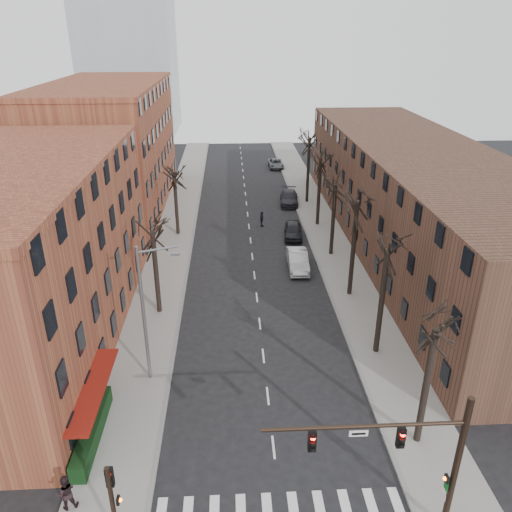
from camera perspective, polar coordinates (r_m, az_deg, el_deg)
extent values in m
cube|color=gray|center=(54.56, -9.20, 2.89)|extent=(4.00, 90.00, 0.15)
cube|color=gray|center=(55.12, 7.58, 3.23)|extent=(4.00, 90.00, 0.15)
cube|color=brown|center=(36.32, -25.52, -0.52)|extent=(12.00, 26.00, 12.00)
cube|color=brown|center=(62.45, -16.31, 11.65)|extent=(12.00, 28.00, 14.00)
cube|color=#513225|center=(51.10, 17.79, 6.39)|extent=(12.00, 50.00, 10.00)
cube|color=maroon|center=(30.21, -17.38, -18.08)|extent=(1.20, 7.00, 0.15)
cube|color=black|center=(29.10, -18.21, -18.44)|extent=(0.80, 6.00, 1.00)
cylinder|color=black|center=(23.57, 21.88, -21.53)|extent=(0.28, 0.28, 7.20)
cylinder|color=black|center=(20.67, 12.29, -18.48)|extent=(8.00, 0.16, 0.16)
cube|color=black|center=(21.51, 16.22, -19.30)|extent=(0.32, 0.22, 0.95)
cube|color=black|center=(20.74, 6.42, -20.28)|extent=(0.32, 0.22, 0.95)
cube|color=silver|center=(20.86, 11.64, -19.25)|extent=(0.75, 0.04, 0.28)
cube|color=black|center=(23.88, 20.97, -22.66)|extent=(0.12, 0.30, 0.30)
cylinder|color=black|center=(23.42, -16.01, -25.90)|extent=(0.20, 0.20, 4.40)
cube|color=black|center=(22.43, -16.39, -23.08)|extent=(0.32, 0.22, 0.95)
cube|color=black|center=(23.07, -15.47, -25.31)|extent=(0.12, 0.30, 0.30)
cylinder|color=slate|center=(30.22, -12.69, -6.80)|extent=(0.20, 0.20, 9.00)
cylinder|color=slate|center=(28.09, -11.28, 0.73)|extent=(2.39, 0.12, 0.46)
cube|color=slate|center=(28.08, -9.21, 0.22)|extent=(0.50, 0.22, 0.14)
imported|color=#AFB1B6|center=(45.25, 4.81, -0.51)|extent=(1.87, 5.01, 1.63)
imported|color=black|center=(52.10, 4.27, 2.92)|extent=(2.28, 4.71, 1.55)
imported|color=#212129|center=(62.48, 3.80, 6.66)|extent=(2.65, 5.53, 1.56)
imported|color=#595C61|center=(79.49, 2.29, 10.51)|extent=(2.31, 4.79, 1.32)
imported|color=black|center=(26.06, -20.92, -23.92)|extent=(1.06, 0.93, 1.82)
imported|color=black|center=(54.93, 0.66, 4.25)|extent=(0.42, 1.01, 1.72)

